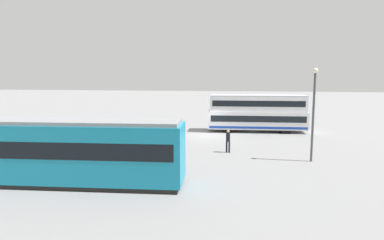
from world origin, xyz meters
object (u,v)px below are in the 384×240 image
object	(u,v)px
double_decker_bus	(257,113)
tram_yellow	(40,150)
info_sign	(92,129)
pedestrian_crossing	(228,139)
pedestrian_near_railing	(136,133)
street_lamp	(314,107)

from	to	relation	value
double_decker_bus	tram_yellow	bearing A→B (deg)	55.32
info_sign	tram_yellow	bearing A→B (deg)	96.43
double_decker_bus	info_sign	world-z (taller)	double_decker_bus
double_decker_bus	pedestrian_crossing	world-z (taller)	double_decker_bus
double_decker_bus	pedestrian_near_railing	bearing A→B (deg)	39.06
tram_yellow	pedestrian_crossing	xyz separation A→B (m)	(-10.17, -8.72, -0.85)
pedestrian_crossing	info_sign	bearing A→B (deg)	-2.74
pedestrian_near_railing	street_lamp	xyz separation A→B (m)	(-13.52, 3.36, 2.74)
tram_yellow	info_sign	bearing A→B (deg)	-83.57
tram_yellow	pedestrian_crossing	distance (m)	13.42
tram_yellow	info_sign	size ratio (longest dim) A/B	7.20
info_sign	pedestrian_crossing	bearing A→B (deg)	177.26
info_sign	street_lamp	distance (m)	17.35
tram_yellow	street_lamp	world-z (taller)	street_lamp
pedestrian_near_railing	pedestrian_crossing	xyz separation A→B (m)	(-7.70, 1.45, -0.02)
double_decker_bus	info_sign	bearing A→B (deg)	33.93
pedestrian_crossing	street_lamp	bearing A→B (deg)	161.84
pedestrian_crossing	info_sign	size ratio (longest dim) A/B	0.79
pedestrian_crossing	street_lamp	xyz separation A→B (m)	(-5.82, 1.91, 2.76)
pedestrian_crossing	info_sign	xyz separation A→B (m)	(11.21, -0.54, 0.50)
street_lamp	pedestrian_crossing	bearing A→B (deg)	-18.16
pedestrian_near_railing	street_lamp	bearing A→B (deg)	166.06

